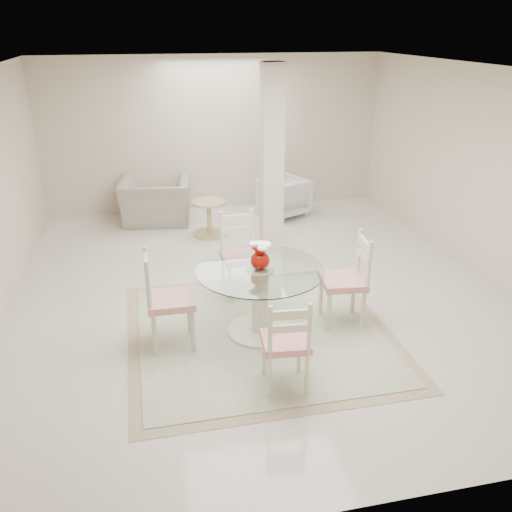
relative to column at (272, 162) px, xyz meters
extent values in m
plane|color=silver|center=(-0.50, -1.30, -1.35)|extent=(7.00, 7.00, 0.00)
cube|color=beige|center=(-0.50, 2.20, 0.00)|extent=(6.00, 0.02, 2.70)
cube|color=beige|center=(-0.50, -4.80, 0.00)|extent=(6.00, 0.02, 2.70)
cube|color=beige|center=(2.50, -1.30, 0.00)|extent=(0.02, 7.00, 2.70)
cube|color=white|center=(-0.50, -1.30, 1.35)|extent=(6.00, 7.00, 0.02)
cube|color=beige|center=(0.00, 0.00, 0.00)|extent=(0.30, 0.30, 2.70)
cube|color=tan|center=(-0.70, -2.35, -1.35)|extent=(2.86, 2.86, 0.01)
cube|color=beige|center=(-0.70, -2.35, -1.34)|extent=(2.62, 2.62, 0.01)
cylinder|color=beige|center=(-0.70, -2.35, -1.32)|extent=(0.71, 0.71, 0.05)
cylinder|color=beige|center=(-0.70, -2.35, -0.94)|extent=(0.18, 0.18, 0.73)
cylinder|color=beige|center=(-0.70, -2.35, -0.59)|extent=(0.29, 0.29, 0.03)
cylinder|color=white|center=(-0.70, -2.35, -0.57)|extent=(1.36, 1.36, 0.01)
ellipsoid|color=#9E0B04|center=(-0.70, -2.35, -0.47)|extent=(0.20, 0.20, 0.19)
cylinder|color=#9E0B04|center=(-0.70, -2.35, -0.35)|extent=(0.11, 0.11, 0.06)
cylinder|color=#9E0B04|center=(-0.70, -2.35, -0.31)|extent=(0.18, 0.18, 0.02)
ellipsoid|color=white|center=(-0.70, -2.35, -0.28)|extent=(0.12, 0.12, 0.05)
ellipsoid|color=white|center=(-0.64, -2.33, -0.30)|extent=(0.12, 0.12, 0.05)
ellipsoid|color=white|center=(-0.76, -2.32, -0.29)|extent=(0.12, 0.12, 0.05)
ellipsoid|color=white|center=(-0.69, -2.41, -0.31)|extent=(0.12, 0.12, 0.05)
ellipsoid|color=white|center=(-0.65, -2.39, -0.29)|extent=(0.12, 0.12, 0.05)
cylinder|color=beige|center=(0.07, -2.12, -1.10)|extent=(0.05, 0.05, 0.49)
cylinder|color=beige|center=(0.03, -2.50, -1.10)|extent=(0.05, 0.05, 0.49)
cylinder|color=beige|center=(0.46, -2.16, -1.10)|extent=(0.05, 0.05, 0.49)
cylinder|color=beige|center=(0.42, -2.54, -1.10)|extent=(0.05, 0.05, 0.49)
cube|color=#B41E13|center=(0.25, -2.33, -0.82)|extent=(0.52, 0.52, 0.08)
cube|color=beige|center=(0.46, -2.35, -0.46)|extent=(0.09, 0.43, 0.58)
cylinder|color=beige|center=(-0.91, -1.60, -1.11)|extent=(0.05, 0.05, 0.49)
cylinder|color=beige|center=(-0.53, -1.58, -1.11)|extent=(0.05, 0.05, 0.49)
cylinder|color=beige|center=(-0.93, -1.22, -1.11)|extent=(0.05, 0.05, 0.49)
cylinder|color=beige|center=(-0.55, -1.20, -1.11)|extent=(0.05, 0.05, 0.49)
cube|color=#B11412|center=(-0.73, -1.40, -0.83)|extent=(0.49, 0.49, 0.07)
cube|color=beige|center=(-0.74, -1.19, -0.47)|extent=(0.43, 0.07, 0.57)
cylinder|color=beige|center=(-1.46, -2.57, -1.10)|extent=(0.05, 0.05, 0.49)
cylinder|color=beige|center=(-1.46, -2.18, -1.10)|extent=(0.05, 0.05, 0.49)
cylinder|color=beige|center=(-1.85, -2.57, -1.10)|extent=(0.05, 0.05, 0.49)
cylinder|color=beige|center=(-1.85, -2.18, -1.10)|extent=(0.05, 0.05, 0.49)
cube|color=red|center=(-1.65, -2.37, -0.82)|extent=(0.48, 0.48, 0.08)
cube|color=beige|center=(-1.87, -2.37, -0.46)|extent=(0.05, 0.43, 0.58)
cylinder|color=#EEE2C4|center=(-0.49, -3.14, -1.13)|extent=(0.04, 0.04, 0.44)
cylinder|color=#EEE2C4|center=(-0.84, -3.11, -1.13)|extent=(0.04, 0.04, 0.44)
cylinder|color=#EEE2C4|center=(-0.53, -3.49, -1.13)|extent=(0.04, 0.04, 0.44)
cylinder|color=#EEE2C4|center=(-0.87, -3.46, -1.13)|extent=(0.04, 0.04, 0.44)
cube|color=red|center=(-0.68, -3.30, -0.87)|extent=(0.46, 0.46, 0.07)
cube|color=#EEE2C4|center=(-0.70, -3.49, -0.55)|extent=(0.39, 0.08, 0.52)
imported|color=#9C9581|center=(-1.62, 1.61, -0.97)|extent=(1.28, 1.16, 0.75)
imported|color=white|center=(0.60, 1.51, -1.01)|extent=(0.96, 0.97, 0.67)
cylinder|color=tan|center=(-0.82, 0.80, -1.33)|extent=(0.52, 0.52, 0.04)
cylinder|color=tan|center=(-0.82, 0.80, -1.07)|extent=(0.08, 0.08, 0.50)
cylinder|color=tan|center=(-0.82, 0.80, -0.80)|extent=(0.55, 0.55, 0.03)
camera|label=1|loc=(-1.86, -7.39, 1.81)|focal=38.00mm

